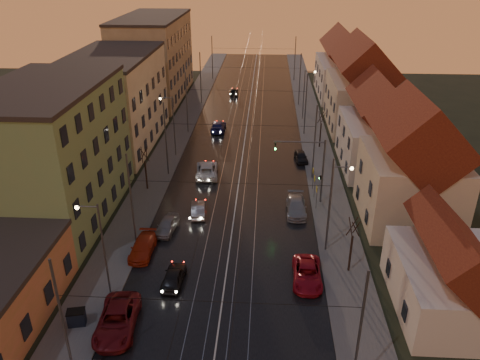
% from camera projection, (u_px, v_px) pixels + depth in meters
% --- Properties ---
extents(ground, '(160.00, 160.00, 0.00)m').
position_uv_depth(ground, '(220.00, 316.00, 34.30)').
color(ground, black).
rests_on(ground, ground).
extents(road, '(16.00, 120.00, 0.04)m').
position_uv_depth(road, '(246.00, 131.00, 70.25)').
color(road, black).
rests_on(road, ground).
extents(sidewalk_left, '(4.00, 120.00, 0.15)m').
position_uv_depth(sidewalk_left, '(180.00, 129.00, 70.75)').
color(sidewalk_left, '#4C4C4C').
rests_on(sidewalk_left, ground).
extents(sidewalk_right, '(4.00, 120.00, 0.15)m').
position_uv_depth(sidewalk_right, '(313.00, 132.00, 69.69)').
color(sidewalk_right, '#4C4C4C').
rests_on(sidewalk_right, ground).
extents(tram_rail_0, '(0.06, 120.00, 0.03)m').
position_uv_depth(tram_rail_0, '(231.00, 131.00, 70.35)').
color(tram_rail_0, gray).
rests_on(tram_rail_0, road).
extents(tram_rail_1, '(0.06, 120.00, 0.03)m').
position_uv_depth(tram_rail_1, '(241.00, 131.00, 70.27)').
color(tram_rail_1, gray).
rests_on(tram_rail_1, road).
extents(tram_rail_2, '(0.06, 120.00, 0.03)m').
position_uv_depth(tram_rail_2, '(251.00, 131.00, 70.19)').
color(tram_rail_2, gray).
rests_on(tram_rail_2, road).
extents(tram_rail_3, '(0.06, 120.00, 0.03)m').
position_uv_depth(tram_rail_3, '(261.00, 131.00, 70.11)').
color(tram_rail_3, gray).
rests_on(tram_rail_3, road).
extents(apartment_left_1, '(10.00, 18.00, 13.00)m').
position_uv_depth(apartment_left_1, '(52.00, 156.00, 44.98)').
color(apartment_left_1, '#73925D').
rests_on(apartment_left_1, ground).
extents(apartment_left_2, '(10.00, 20.00, 12.00)m').
position_uv_depth(apartment_left_2, '(115.00, 102.00, 63.18)').
color(apartment_left_2, beige).
rests_on(apartment_left_2, ground).
extents(apartment_left_3, '(10.00, 24.00, 14.00)m').
position_uv_depth(apartment_left_3, '(154.00, 59.00, 84.32)').
color(apartment_left_3, '#8E7B5B').
rests_on(apartment_left_3, ground).
extents(house_right_0, '(8.16, 10.20, 5.80)m').
position_uv_depth(house_right_0, '(455.00, 276.00, 33.92)').
color(house_right_0, silver).
rests_on(house_right_0, ground).
extents(house_right_1, '(8.67, 10.20, 10.80)m').
position_uv_depth(house_right_1, '(412.00, 170.00, 44.51)').
color(house_right_1, beige).
rests_on(house_right_1, ground).
extents(house_right_2, '(9.18, 12.24, 9.20)m').
position_uv_depth(house_right_2, '(382.00, 132.00, 56.55)').
color(house_right_2, silver).
rests_on(house_right_2, ground).
extents(house_right_3, '(9.18, 14.28, 11.50)m').
position_uv_depth(house_right_3, '(361.00, 90.00, 69.53)').
color(house_right_3, beige).
rests_on(house_right_3, ground).
extents(house_right_4, '(9.18, 16.32, 10.00)m').
position_uv_depth(house_right_4, '(344.00, 68.00, 86.03)').
color(house_right_4, silver).
rests_on(house_right_4, ground).
extents(catenary_pole_l_0, '(0.16, 0.16, 9.00)m').
position_uv_depth(catenary_pole_l_0, '(63.00, 322.00, 27.41)').
color(catenary_pole_l_0, '#595B60').
rests_on(catenary_pole_l_0, ground).
extents(catenary_pole_r_0, '(0.16, 0.16, 9.00)m').
position_uv_depth(catenary_pole_r_0, '(359.00, 335.00, 26.49)').
color(catenary_pole_r_0, '#595B60').
rests_on(catenary_pole_r_0, ground).
extents(catenary_pole_l_1, '(0.16, 0.16, 9.00)m').
position_uv_depth(catenary_pole_l_1, '(131.00, 201.00, 40.89)').
color(catenary_pole_l_1, '#595B60').
rests_on(catenary_pole_l_1, ground).
extents(catenary_pole_r_1, '(0.16, 0.16, 9.00)m').
position_uv_depth(catenary_pole_r_1, '(329.00, 207.00, 39.98)').
color(catenary_pole_r_1, '#595B60').
rests_on(catenary_pole_r_1, ground).
extents(catenary_pole_l_2, '(0.16, 0.16, 9.00)m').
position_uv_depth(catenary_pole_l_2, '(166.00, 140.00, 54.37)').
color(catenary_pole_l_2, '#595B60').
rests_on(catenary_pole_l_2, ground).
extents(catenary_pole_r_2, '(0.16, 0.16, 9.00)m').
position_uv_depth(catenary_pole_r_2, '(315.00, 143.00, 53.46)').
color(catenary_pole_r_2, '#595B60').
rests_on(catenary_pole_r_2, ground).
extents(catenary_pole_l_3, '(0.16, 0.16, 9.00)m').
position_uv_depth(catenary_pole_l_3, '(187.00, 103.00, 67.85)').
color(catenary_pole_l_3, '#595B60').
rests_on(catenary_pole_l_3, ground).
extents(catenary_pole_r_3, '(0.16, 0.16, 9.00)m').
position_uv_depth(catenary_pole_r_3, '(306.00, 105.00, 66.94)').
color(catenary_pole_r_3, '#595B60').
rests_on(catenary_pole_r_3, ground).
extents(catenary_pole_l_4, '(0.16, 0.16, 9.00)m').
position_uv_depth(catenary_pole_l_4, '(201.00, 78.00, 81.34)').
color(catenary_pole_l_4, '#595B60').
rests_on(catenary_pole_l_4, ground).
extents(catenary_pole_r_4, '(0.16, 0.16, 9.00)m').
position_uv_depth(catenary_pole_r_4, '(300.00, 80.00, 80.42)').
color(catenary_pole_r_4, '#595B60').
rests_on(catenary_pole_r_4, ground).
extents(catenary_pole_l_5, '(0.16, 0.16, 9.00)m').
position_uv_depth(catenary_pole_l_5, '(212.00, 58.00, 97.52)').
color(catenary_pole_l_5, '#595B60').
rests_on(catenary_pole_l_5, ground).
extents(catenary_pole_r_5, '(0.16, 0.16, 9.00)m').
position_uv_depth(catenary_pole_r_5, '(295.00, 59.00, 96.60)').
color(catenary_pole_r_5, '#595B60').
rests_on(catenary_pole_r_5, ground).
extents(street_lamp_0, '(1.75, 0.32, 8.00)m').
position_uv_depth(street_lamp_0, '(99.00, 241.00, 34.46)').
color(street_lamp_0, '#595B60').
rests_on(street_lamp_0, ground).
extents(street_lamp_1, '(1.75, 0.32, 8.00)m').
position_uv_depth(street_lamp_1, '(334.00, 197.00, 40.68)').
color(street_lamp_1, '#595B60').
rests_on(street_lamp_1, ground).
extents(street_lamp_2, '(1.75, 0.32, 8.00)m').
position_uv_depth(street_lamp_2, '(171.00, 120.00, 59.62)').
color(street_lamp_2, '#595B60').
rests_on(street_lamp_2, ground).
extents(street_lamp_3, '(1.75, 0.32, 8.00)m').
position_uv_depth(street_lamp_3, '(306.00, 90.00, 73.04)').
color(street_lamp_3, '#595B60').
rests_on(street_lamp_3, ground).
extents(traffic_light_mast, '(5.30, 0.32, 7.20)m').
position_uv_depth(traffic_light_mast, '(314.00, 163.00, 48.05)').
color(traffic_light_mast, '#595B60').
rests_on(traffic_light_mast, ground).
extents(bare_tree_0, '(1.09, 1.09, 5.11)m').
position_uv_depth(bare_tree_0, '(146.00, 170.00, 51.74)').
color(bare_tree_0, black).
rests_on(bare_tree_0, ground).
extents(bare_tree_1, '(1.09, 1.09, 5.11)m').
position_uv_depth(bare_tree_1, '(351.00, 247.00, 38.07)').
color(bare_tree_1, black).
rests_on(bare_tree_1, ground).
extents(bare_tree_2, '(1.09, 1.09, 5.11)m').
position_uv_depth(bare_tree_2, '(321.00, 130.00, 63.23)').
color(bare_tree_2, black).
rests_on(bare_tree_2, ground).
extents(driving_car_0, '(1.72, 3.96, 1.33)m').
position_uv_depth(driving_car_0, '(174.00, 277.00, 37.48)').
color(driving_car_0, black).
rests_on(driving_car_0, ground).
extents(driving_car_1, '(1.83, 3.97, 1.26)m').
position_uv_depth(driving_car_1, '(198.00, 209.00, 47.44)').
color(driving_car_1, gray).
rests_on(driving_car_1, ground).
extents(driving_car_2, '(3.05, 5.71, 1.53)m').
position_uv_depth(driving_car_2, '(207.00, 170.00, 55.87)').
color(driving_car_2, silver).
rests_on(driving_car_2, ground).
extents(driving_car_3, '(2.03, 4.97, 1.44)m').
position_uv_depth(driving_car_3, '(218.00, 126.00, 70.13)').
color(driving_car_3, navy).
rests_on(driving_car_3, ground).
extents(driving_car_4, '(1.73, 3.87, 1.29)m').
position_uv_depth(driving_car_4, '(234.00, 92.00, 88.17)').
color(driving_car_4, black).
rests_on(driving_car_4, ground).
extents(parked_left_1, '(3.10, 5.88, 1.58)m').
position_uv_depth(parked_left_1, '(117.00, 320.00, 32.86)').
color(parked_left_1, maroon).
rests_on(parked_left_1, ground).
extents(parked_left_2, '(1.85, 4.54, 1.32)m').
position_uv_depth(parked_left_2, '(143.00, 247.00, 41.25)').
color(parked_left_2, '#A42810').
rests_on(parked_left_2, ground).
extents(parked_left_3, '(2.10, 4.14, 1.35)m').
position_uv_depth(parked_left_3, '(167.00, 225.00, 44.59)').
color(parked_left_3, gray).
rests_on(parked_left_3, ground).
extents(parked_right_0, '(2.43, 5.05, 1.39)m').
position_uv_depth(parked_right_0, '(307.00, 274.00, 37.76)').
color(parked_right_0, maroon).
rests_on(parked_right_0, ground).
extents(parked_right_1, '(2.01, 4.91, 1.42)m').
position_uv_depth(parked_right_1, '(296.00, 206.00, 47.80)').
color(parked_right_1, '#999A9F').
rests_on(parked_right_1, ground).
extents(parked_right_2, '(1.86, 3.75, 1.23)m').
position_uv_depth(parked_right_2, '(301.00, 157.00, 59.84)').
color(parked_right_2, black).
rests_on(parked_right_2, ground).
extents(dumpster, '(1.35, 1.05, 1.10)m').
position_uv_depth(dumpster, '(77.00, 318.00, 33.16)').
color(dumpster, black).
rests_on(dumpster, sidewalk_left).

